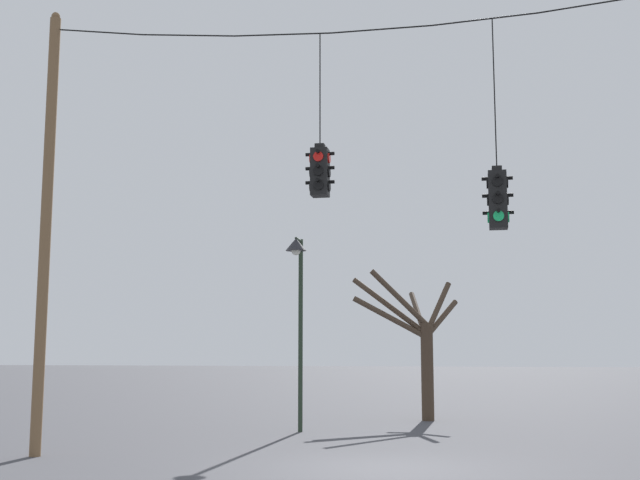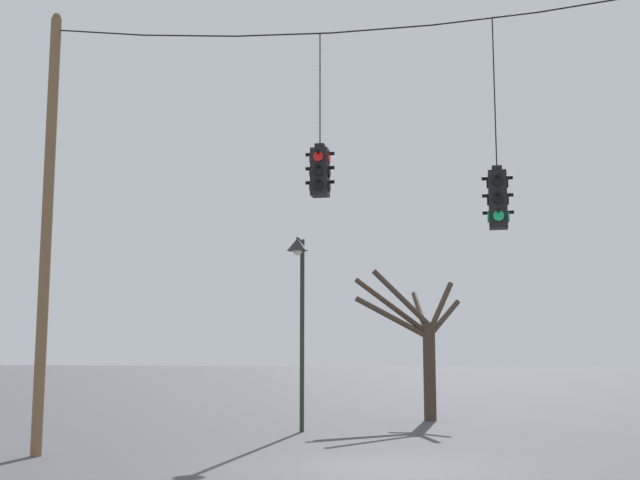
% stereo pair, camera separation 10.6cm
% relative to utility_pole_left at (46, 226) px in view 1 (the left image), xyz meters
% --- Properties ---
extents(ground_plane, '(200.00, 200.00, 0.00)m').
position_rel_utility_pole_left_xyz_m(ground_plane, '(7.13, -0.41, -4.72)').
color(ground_plane, '#424247').
extents(utility_pole_left, '(0.23, 0.23, 9.45)m').
position_rel_utility_pole_left_xyz_m(utility_pole_left, '(0.00, 0.00, 0.00)').
color(utility_pole_left, brown).
rests_on(utility_pole_left, ground_plane).
extents(span_wire, '(14.25, 0.03, 0.59)m').
position_rel_utility_pole_left_xyz_m(span_wire, '(7.13, 0.00, 3.98)').
color(span_wire, black).
extents(traffic_light_near_left_pole, '(0.58, 0.58, 3.37)m').
position_rel_utility_pole_left_xyz_m(traffic_light_near_left_pole, '(5.88, -0.00, 0.94)').
color(traffic_light_near_left_pole, black).
extents(traffic_light_near_right_pole, '(0.58, 0.58, 4.16)m').
position_rel_utility_pole_left_xyz_m(traffic_light_near_right_pole, '(9.31, -0.00, 0.27)').
color(traffic_light_near_right_pole, black).
extents(street_lamp, '(0.55, 0.95, 5.14)m').
position_rel_utility_pole_left_xyz_m(street_lamp, '(4.22, 5.52, -0.70)').
color(street_lamp, '#233323').
rests_on(street_lamp, ground_plane).
extents(bare_tree, '(3.37, 3.02, 4.67)m').
position_rel_utility_pole_left_xyz_m(bare_tree, '(7.09, 10.15, -2.28)').
color(bare_tree, '#423326').
rests_on(bare_tree, ground_plane).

